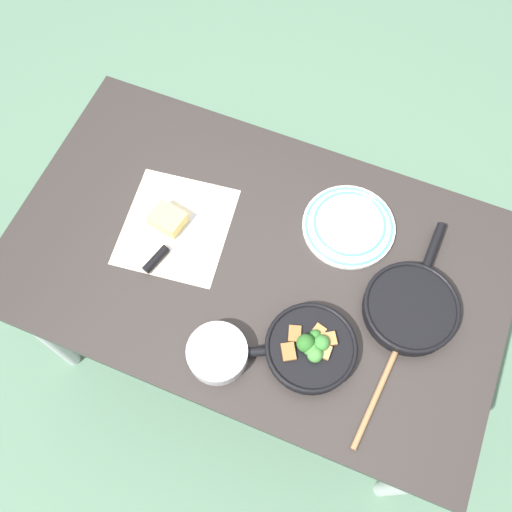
% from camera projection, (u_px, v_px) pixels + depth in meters
% --- Properties ---
extents(ground_plane, '(14.00, 14.00, 0.00)m').
position_uv_depth(ground_plane, '(256.00, 336.00, 2.22)').
color(ground_plane, '#51755B').
extents(dining_table_red, '(1.35, 0.81, 0.75)m').
position_uv_depth(dining_table_red, '(256.00, 271.00, 1.61)').
color(dining_table_red, '#2D2826').
rests_on(dining_table_red, ground_plane).
extents(skillet_broccoli, '(0.36, 0.24, 0.07)m').
position_uv_depth(skillet_broccoli, '(309.00, 348.00, 1.41)').
color(skillet_broccoli, black).
rests_on(skillet_broccoli, dining_table_red).
extents(skillet_eggs, '(0.25, 0.38, 0.05)m').
position_uv_depth(skillet_eggs, '(411.00, 307.00, 1.45)').
color(skillet_eggs, black).
rests_on(skillet_eggs, dining_table_red).
extents(wooden_spoon, '(0.07, 0.40, 0.02)m').
position_uv_depth(wooden_spoon, '(393.00, 358.00, 1.42)').
color(wooden_spoon, '#996B42').
rests_on(wooden_spoon, dining_table_red).
extents(parchment_sheet, '(0.32, 0.34, 0.00)m').
position_uv_depth(parchment_sheet, '(176.00, 226.00, 1.57)').
color(parchment_sheet, beige).
rests_on(parchment_sheet, dining_table_red).
extents(grater_knife, '(0.10, 0.27, 0.02)m').
position_uv_depth(grater_knife, '(169.00, 245.00, 1.54)').
color(grater_knife, silver).
rests_on(grater_knife, dining_table_red).
extents(cheese_block, '(0.10, 0.09, 0.05)m').
position_uv_depth(cheese_block, '(168.00, 219.00, 1.55)').
color(cheese_block, '#EACC66').
rests_on(cheese_block, dining_table_red).
extents(dinner_plate_stack, '(0.26, 0.26, 0.03)m').
position_uv_depth(dinner_plate_stack, '(349.00, 225.00, 1.56)').
color(dinner_plate_stack, silver).
rests_on(dinner_plate_stack, dining_table_red).
extents(prep_bowl_steel, '(0.15, 0.15, 0.05)m').
position_uv_depth(prep_bowl_steel, '(217.00, 353.00, 1.40)').
color(prep_bowl_steel, '#B7B7BC').
rests_on(prep_bowl_steel, dining_table_red).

